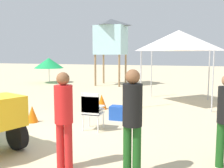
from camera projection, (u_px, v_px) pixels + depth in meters
ground at (16, 147)px, 5.65m from camera, size 80.00×80.00×0.00m
stacked_plastic_chairs at (92, 108)px, 6.82m from camera, size 0.48×0.48×1.02m
lifeguard_near_center at (132, 116)px, 4.19m from camera, size 0.32×0.32×1.78m
lifeguard_near_right at (64, 114)px, 4.50m from camera, size 0.32×0.32×1.72m
popup_canopy at (179, 41)px, 10.32m from camera, size 2.56×2.56×2.95m
lifeguard_tower at (111, 37)px, 16.52m from camera, size 1.98×1.98×4.22m
beach_umbrella_left at (49, 63)px, 18.00m from camera, size 2.04×2.04×1.73m
traffic_cone_near at (32, 114)px, 7.70m from camera, size 0.35×0.35×0.49m
traffic_cone_far at (102, 102)px, 9.50m from camera, size 0.38×0.38×0.55m
cooler_box at (118, 113)px, 8.01m from camera, size 0.51×0.38×0.43m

